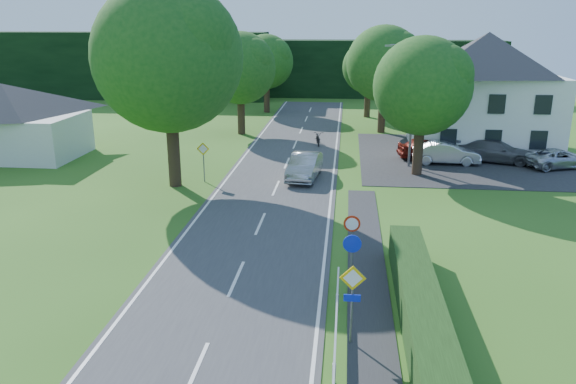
# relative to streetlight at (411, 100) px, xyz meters

# --- Properties ---
(road) EXTENTS (7.00, 80.00, 0.04)m
(road) POSITION_rel_streetlight_xyz_m (-8.06, -10.00, -4.44)
(road) COLOR #3A393C
(road) RESTS_ON ground
(parking_pad) EXTENTS (14.00, 16.00, 0.04)m
(parking_pad) POSITION_rel_streetlight_xyz_m (3.94, 3.00, -4.44)
(parking_pad) COLOR #262629
(parking_pad) RESTS_ON ground
(line_edge_left) EXTENTS (0.12, 80.00, 0.01)m
(line_edge_left) POSITION_rel_streetlight_xyz_m (-11.31, -10.00, -4.42)
(line_edge_left) COLOR white
(line_edge_left) RESTS_ON road
(line_edge_right) EXTENTS (0.12, 80.00, 0.01)m
(line_edge_right) POSITION_rel_streetlight_xyz_m (-4.81, -10.00, -4.42)
(line_edge_right) COLOR white
(line_edge_right) RESTS_ON road
(line_centre) EXTENTS (0.12, 80.00, 0.01)m
(line_centre) POSITION_rel_streetlight_xyz_m (-8.06, -10.00, -4.42)
(line_centre) COLOR white
(line_centre) RESTS_ON road
(tree_main) EXTENTS (9.40, 9.40, 11.64)m
(tree_main) POSITION_rel_streetlight_xyz_m (-14.06, -6.00, 1.36)
(tree_main) COLOR #184C17
(tree_main) RESTS_ON ground
(tree_left_far) EXTENTS (7.00, 7.00, 8.58)m
(tree_left_far) POSITION_rel_streetlight_xyz_m (-13.06, 10.00, -0.17)
(tree_left_far) COLOR #184C17
(tree_left_far) RESTS_ON ground
(tree_right_far) EXTENTS (7.40, 7.40, 9.09)m
(tree_right_far) POSITION_rel_streetlight_xyz_m (-1.06, 12.00, 0.08)
(tree_right_far) COLOR #184C17
(tree_right_far) RESTS_ON ground
(tree_left_back) EXTENTS (6.60, 6.60, 8.07)m
(tree_left_back) POSITION_rel_streetlight_xyz_m (-12.56, 22.00, -0.43)
(tree_left_back) COLOR #184C17
(tree_left_back) RESTS_ON ground
(tree_right_back) EXTENTS (6.20, 6.20, 7.56)m
(tree_right_back) POSITION_rel_streetlight_xyz_m (-2.06, 20.00, -0.68)
(tree_right_back) COLOR #184C17
(tree_right_back) RESTS_ON ground
(tree_right_mid) EXTENTS (7.00, 7.00, 8.58)m
(tree_right_mid) POSITION_rel_streetlight_xyz_m (0.44, -2.00, -0.17)
(tree_right_mid) COLOR #184C17
(tree_right_mid) RESTS_ON ground
(treeline_left) EXTENTS (44.00, 6.00, 8.00)m
(treeline_left) POSITION_rel_streetlight_xyz_m (-36.06, 32.00, -0.46)
(treeline_left) COLOR black
(treeline_left) RESTS_ON ground
(treeline_right) EXTENTS (30.00, 5.00, 7.00)m
(treeline_right) POSITION_rel_streetlight_xyz_m (-0.06, 36.00, -0.96)
(treeline_right) COLOR black
(treeline_right) RESTS_ON ground
(bungalow_left) EXTENTS (11.00, 6.50, 5.20)m
(bungalow_left) POSITION_rel_streetlight_xyz_m (-28.06, 0.00, -1.75)
(bungalow_left) COLOR silver
(bungalow_left) RESTS_ON ground
(house_white) EXTENTS (10.60, 8.40, 8.60)m
(house_white) POSITION_rel_streetlight_xyz_m (5.94, 6.00, -0.06)
(house_white) COLOR white
(house_white) RESTS_ON ground
(streetlight) EXTENTS (2.03, 0.18, 8.00)m
(streetlight) POSITION_rel_streetlight_xyz_m (0.00, 0.00, 0.00)
(streetlight) COLOR slate
(streetlight) RESTS_ON ground
(sign_priority_right) EXTENTS (0.78, 0.09, 2.59)m
(sign_priority_right) POSITION_rel_streetlight_xyz_m (-3.76, -22.02, -2.67)
(sign_priority_right) COLOR slate
(sign_priority_right) RESTS_ON ground
(sign_roundabout) EXTENTS (0.64, 0.08, 2.37)m
(sign_roundabout) POSITION_rel_streetlight_xyz_m (-3.76, -19.02, -2.79)
(sign_roundabout) COLOR slate
(sign_roundabout) RESTS_ON ground
(sign_speed_limit) EXTENTS (0.64, 0.11, 2.37)m
(sign_speed_limit) POSITION_rel_streetlight_xyz_m (-3.76, -17.03, -2.70)
(sign_speed_limit) COLOR slate
(sign_speed_limit) RESTS_ON ground
(sign_priority_left) EXTENTS (0.78, 0.09, 2.44)m
(sign_priority_left) POSITION_rel_streetlight_xyz_m (-12.56, -5.02, -2.75)
(sign_priority_left) COLOR slate
(sign_priority_left) RESTS_ON ground
(moving_car) EXTENTS (2.08, 4.79, 1.53)m
(moving_car) POSITION_rel_streetlight_xyz_m (-6.57, -3.71, -3.66)
(moving_car) COLOR #9E9FA2
(moving_car) RESTS_ON road
(motorcycle) EXTENTS (1.03, 2.19, 1.11)m
(motorcycle) POSITION_rel_streetlight_xyz_m (-6.26, 6.02, -3.87)
(motorcycle) COLOR black
(motorcycle) RESTS_ON road
(parked_car_red) EXTENTS (4.81, 2.66, 1.55)m
(parked_car_red) POSITION_rel_streetlight_xyz_m (1.84, 2.36, -3.65)
(parked_car_red) COLOR #64120B
(parked_car_red) RESTS_ON parking_pad
(parked_car_silver_a) EXTENTS (4.51, 1.62, 1.48)m
(parked_car_silver_a) POSITION_rel_streetlight_xyz_m (2.69, 1.00, -3.68)
(parked_car_silver_a) COLOR silver
(parked_car_silver_a) RESTS_ON parking_pad
(parked_car_grey) EXTENTS (5.63, 3.64, 1.52)m
(parked_car_grey) POSITION_rel_streetlight_xyz_m (6.19, 1.91, -3.66)
(parked_car_grey) COLOR #535359
(parked_car_grey) RESTS_ON parking_pad
(parked_car_silver_b) EXTENTS (4.90, 3.40, 1.24)m
(parked_car_silver_b) POSITION_rel_streetlight_xyz_m (9.94, 0.68, -3.80)
(parked_car_silver_b) COLOR silver
(parked_car_silver_b) RESTS_ON parking_pad
(parasol) EXTENTS (2.51, 2.54, 1.95)m
(parasol) POSITION_rel_streetlight_xyz_m (4.82, 5.00, -3.45)
(parasol) COLOR red
(parasol) RESTS_ON parking_pad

